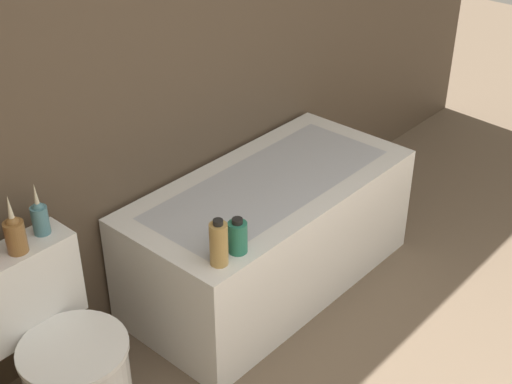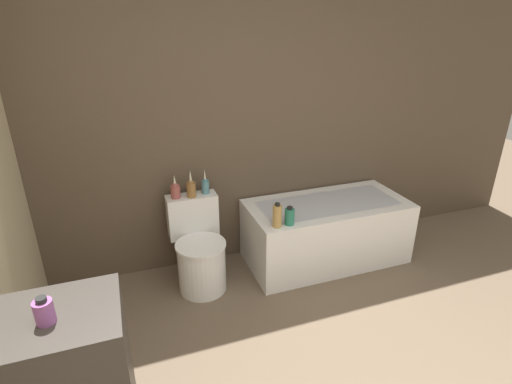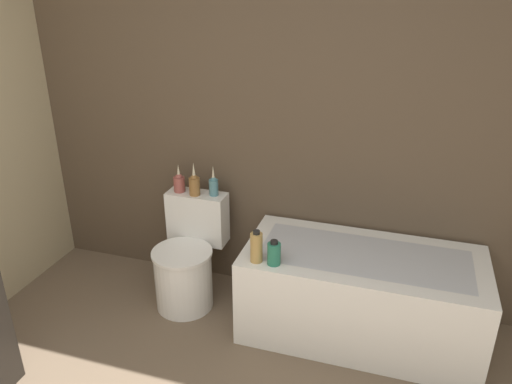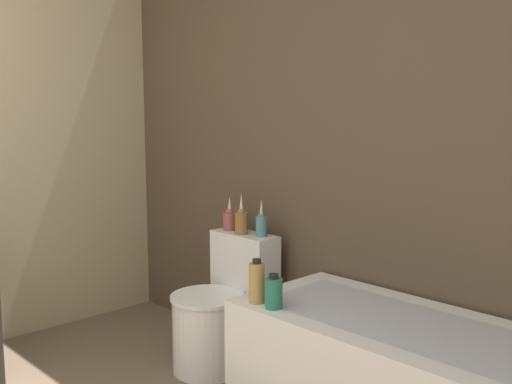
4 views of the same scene
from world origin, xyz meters
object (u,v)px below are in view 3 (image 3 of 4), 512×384
Objects in this scene: bathtub at (360,294)px; shampoo_bottle_tall at (256,247)px; shampoo_bottle_short at (274,253)px; vase_bronze at (214,185)px; vase_silver at (194,184)px; toilet at (188,261)px; vase_gold at (179,182)px.

bathtub is 0.74m from shampoo_bottle_tall.
shampoo_bottle_tall is at bearing -179.73° from shampoo_bottle_short.
bathtub is at bearing -11.81° from vase_bronze.
shampoo_bottle_short is at bearing -32.66° from vase_silver.
vase_silver reaches higher than shampoo_bottle_tall.
toilet is 3.67× the size of vase_gold.
vase_silver is at bearing 147.34° from shampoo_bottle_short.
vase_bronze is (0.12, 0.21, 0.49)m from toilet.
toilet is 0.53m from vase_silver.
bathtub is 6.13× the size of vase_silver.
vase_silver is 1.10× the size of vase_bronze.
bathtub is 0.65m from shampoo_bottle_short.
vase_silver is 0.82m from shampoo_bottle_short.
toilet is at bearing -57.76° from vase_gold.
vase_bronze reaches higher than vase_gold.
bathtub is at bearing -8.91° from vase_silver.
vase_bronze is 1.38× the size of shampoo_bottle_short.
vase_gold is 0.85× the size of vase_silver.
vase_bronze is at bearing 168.19° from bathtub.
shampoo_bottle_short is at bearing -152.69° from bathtub.
shampoo_bottle_tall is 1.31× the size of shampoo_bottle_short.
vase_gold is at bearing 122.24° from toilet.
vase_silver reaches higher than toilet.
vase_silver is at bearing 90.00° from toilet.
shampoo_bottle_short is (0.68, -0.26, 0.33)m from toilet.
shampoo_bottle_tall reaches higher than bathtub.
vase_bronze is (-1.04, 0.22, 0.51)m from bathtub.
toilet is 0.54m from vase_bronze.
shampoo_bottle_tall is at bearing -156.95° from bathtub.
bathtub is 1.16m from toilet.
vase_gold is at bearing 170.93° from bathtub.
vase_gold is 0.13m from vase_silver.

